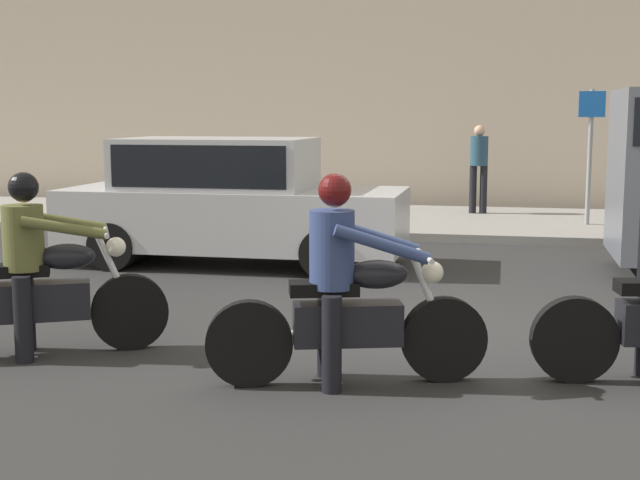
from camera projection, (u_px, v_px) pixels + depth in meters
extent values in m
plane|color=#292929|center=(452.00, 331.00, 8.37)|extent=(80.00, 80.00, 0.00)
cube|color=gray|center=(478.00, 223.00, 16.11)|extent=(40.00, 4.40, 0.14)
cylinder|color=black|center=(444.00, 339.00, 6.77)|extent=(0.67, 0.30, 0.66)
cylinder|color=black|center=(249.00, 343.00, 6.65)|extent=(0.67, 0.30, 0.66)
cylinder|color=silver|center=(429.00, 297.00, 6.71)|extent=(0.34, 0.15, 0.73)
cube|color=black|center=(347.00, 323.00, 6.69)|extent=(0.87, 0.50, 0.32)
ellipsoid|color=black|center=(377.00, 274.00, 6.65)|extent=(0.53, 0.37, 0.22)
cube|color=black|center=(324.00, 288.00, 6.63)|extent=(0.57, 0.38, 0.10)
cylinder|color=silver|center=(422.00, 254.00, 6.66)|extent=(0.24, 0.68, 0.04)
sphere|color=silver|center=(432.00, 272.00, 6.69)|extent=(0.17, 0.17, 0.17)
cylinder|color=silver|center=(307.00, 334.00, 6.84)|extent=(0.69, 0.27, 0.07)
cylinder|color=black|center=(332.00, 344.00, 6.49)|extent=(0.19, 0.19, 0.72)
cylinder|color=black|center=(327.00, 331.00, 6.89)|extent=(0.19, 0.19, 0.72)
cylinder|color=navy|center=(332.00, 249.00, 6.60)|extent=(0.42, 0.42, 0.59)
cylinder|color=navy|center=(382.00, 244.00, 6.40)|extent=(0.71, 0.29, 0.31)
cylinder|color=navy|center=(373.00, 236.00, 6.83)|extent=(0.71, 0.29, 0.31)
sphere|color=tan|center=(335.00, 194.00, 6.54)|extent=(0.20, 0.20, 0.20)
sphere|color=#510F0F|center=(335.00, 190.00, 6.54)|extent=(0.25, 0.25, 0.25)
cylinder|color=black|center=(130.00, 312.00, 7.69)|extent=(0.65, 0.41, 0.66)
cylinder|color=silver|center=(114.00, 272.00, 7.61)|extent=(0.35, 0.21, 0.78)
cube|color=black|center=(41.00, 301.00, 7.49)|extent=(0.85, 0.61, 0.32)
ellipsoid|color=black|center=(66.00, 257.00, 7.49)|extent=(0.54, 0.43, 0.22)
cube|color=black|center=(17.00, 270.00, 7.40)|extent=(0.57, 0.45, 0.10)
cylinder|color=silver|center=(106.00, 231.00, 7.55)|extent=(0.35, 0.64, 0.04)
sphere|color=silver|center=(116.00, 247.00, 7.59)|extent=(0.17, 0.17, 0.17)
cylinder|color=silver|center=(6.00, 313.00, 7.58)|extent=(0.66, 0.38, 0.07)
cylinder|color=black|center=(23.00, 320.00, 7.27)|extent=(0.20, 0.20, 0.72)
cylinder|color=black|center=(26.00, 309.00, 7.66)|extent=(0.20, 0.20, 0.72)
cylinder|color=brown|center=(23.00, 238.00, 7.38)|extent=(0.46, 0.46, 0.55)
cylinder|color=brown|center=(64.00, 228.00, 7.24)|extent=(0.66, 0.39, 0.22)
cylinder|color=brown|center=(65.00, 222.00, 7.66)|extent=(0.66, 0.39, 0.22)
sphere|color=tan|center=(23.00, 191.00, 7.33)|extent=(0.20, 0.20, 0.20)
sphere|color=black|center=(23.00, 187.00, 7.32)|extent=(0.25, 0.25, 0.25)
cylinder|color=black|center=(574.00, 340.00, 6.75)|extent=(0.68, 0.23, 0.67)
cylinder|color=silver|center=(627.00, 332.00, 6.89)|extent=(0.70, 0.19, 0.07)
cube|color=#B2B5BA|center=(234.00, 218.00, 12.00)|extent=(4.60, 1.76, 0.80)
cube|color=#B2B5BA|center=(217.00, 163.00, 11.94)|extent=(2.53, 1.62, 0.68)
cube|color=black|center=(217.00, 163.00, 11.94)|extent=(2.33, 1.65, 0.54)
cylinder|color=black|center=(337.00, 244.00, 11.75)|extent=(0.64, 1.82, 0.64)
cylinder|color=black|center=(137.00, 238.00, 12.33)|extent=(0.64, 1.82, 0.64)
cylinder|color=gray|center=(590.00, 158.00, 15.15)|extent=(0.08, 0.08, 2.32)
cube|color=#1959B2|center=(592.00, 104.00, 14.99)|extent=(0.44, 0.03, 0.44)
cylinder|color=black|center=(473.00, 189.00, 16.99)|extent=(0.14, 0.14, 0.92)
cylinder|color=black|center=(483.00, 190.00, 16.95)|extent=(0.14, 0.14, 0.92)
cylinder|color=#234256|center=(479.00, 151.00, 16.86)|extent=(0.34, 0.34, 0.56)
sphere|color=tan|center=(480.00, 131.00, 16.81)|extent=(0.21, 0.21, 0.21)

